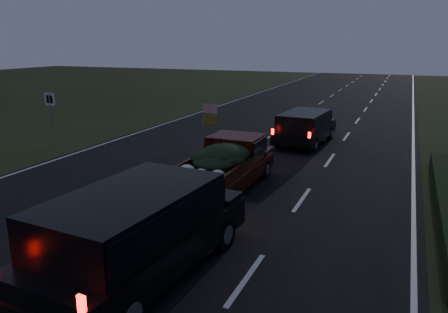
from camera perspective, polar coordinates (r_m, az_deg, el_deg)
The scene contains 6 objects.
ground at distance 12.69m, azimuth -8.69°, elevation -7.10°, with size 120.00×120.00×0.00m, color black.
road_asphalt at distance 12.69m, azimuth -8.70°, elevation -7.06°, with size 14.00×120.00×0.02m, color black.
route_sign at distance 21.26m, azimuth -21.65°, elevation 5.52°, with size 0.55×0.08×2.50m.
pickup_truck at distance 14.12m, azimuth 0.33°, elevation -0.69°, with size 1.84×4.74×2.48m.
lead_suv at distance 20.75m, azimuth 10.54°, elevation 4.12°, with size 2.16×4.51×1.26m.
rear_suv at distance 8.97m, azimuth -11.40°, elevation -8.75°, with size 2.60×5.46×1.53m.
Camera 1 is at (6.26, -10.00, 4.68)m, focal length 35.00 mm.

